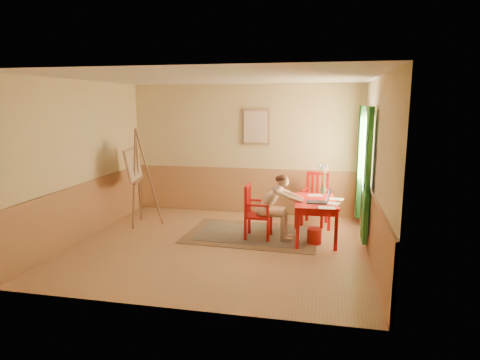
% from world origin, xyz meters
% --- Properties ---
extents(room, '(5.04, 4.54, 2.84)m').
position_xyz_m(room, '(0.00, 0.00, 1.40)').
color(room, tan).
rests_on(room, ground).
extents(wainscot, '(5.00, 4.50, 1.00)m').
position_xyz_m(wainscot, '(0.00, 0.80, 0.50)').
color(wainscot, '#AF7A4E').
rests_on(wainscot, room).
extents(window, '(0.12, 2.01, 2.20)m').
position_xyz_m(window, '(2.42, 1.10, 1.35)').
color(window, white).
rests_on(window, room).
extents(wall_portrait, '(0.60, 0.05, 0.76)m').
position_xyz_m(wall_portrait, '(0.25, 2.20, 1.90)').
color(wall_portrait, '#977250').
rests_on(wall_portrait, room).
extents(rug, '(2.46, 1.69, 0.02)m').
position_xyz_m(rug, '(0.45, 0.70, 0.01)').
color(rug, '#8C7251').
rests_on(rug, room).
extents(table, '(0.83, 1.26, 0.72)m').
position_xyz_m(table, '(1.58, 0.66, 0.63)').
color(table, red).
rests_on(table, room).
extents(chair_left, '(0.45, 0.43, 0.98)m').
position_xyz_m(chair_left, '(0.55, 0.52, 0.49)').
color(chair_left, red).
rests_on(chair_left, room).
extents(chair_back, '(0.54, 0.56, 1.03)m').
position_xyz_m(chair_back, '(1.56, 1.65, 0.52)').
color(chair_back, red).
rests_on(chair_back, room).
extents(figure, '(0.87, 0.38, 1.18)m').
position_xyz_m(figure, '(0.87, 0.52, 0.65)').
color(figure, beige).
rests_on(figure, room).
extents(laptop, '(0.41, 0.26, 0.25)m').
position_xyz_m(laptop, '(1.67, 0.48, 0.77)').
color(laptop, '#1E2338').
rests_on(laptop, table).
extents(papers, '(0.68, 1.13, 0.00)m').
position_xyz_m(papers, '(1.78, 0.62, 0.72)').
color(papers, white).
rests_on(papers, table).
extents(vase, '(0.20, 0.29, 0.56)m').
position_xyz_m(vase, '(1.71, 1.23, 0.98)').
color(vase, '#3F724C').
rests_on(vase, table).
extents(wastebasket, '(0.28, 0.28, 0.26)m').
position_xyz_m(wastebasket, '(1.59, 0.43, 0.13)').
color(wastebasket, red).
rests_on(wastebasket, room).
extents(easel, '(0.71, 0.86, 1.93)m').
position_xyz_m(easel, '(-1.92, 0.89, 1.14)').
color(easel, brown).
rests_on(easel, room).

